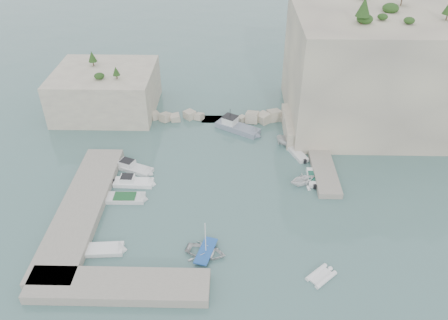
{
  "coord_description": "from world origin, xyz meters",
  "views": [
    {
      "loc": [
        1.07,
        -40.43,
        35.32
      ],
      "look_at": [
        0.0,
        6.0,
        3.0
      ],
      "focal_mm": 35.0,
      "sensor_mm": 36.0,
      "label": 1
    }
  ],
  "objects_px": {
    "inflatable_dinghy": "(321,277)",
    "tender_east_a": "(302,184)",
    "motorboat_e": "(104,251)",
    "motorboat_b": "(134,184)",
    "rowboat": "(206,254)",
    "tender_east_d": "(291,146)",
    "tender_east_b": "(313,179)",
    "work_boat": "(238,130)",
    "motorboat_a": "(133,170)",
    "tender_east_c": "(298,156)",
    "motorboat_c": "(125,200)"
  },
  "relations": [
    {
      "from": "inflatable_dinghy",
      "to": "tender_east_a",
      "type": "bearing_deg",
      "value": 48.32
    },
    {
      "from": "rowboat",
      "to": "tender_east_a",
      "type": "relative_size",
      "value": 1.23
    },
    {
      "from": "motorboat_b",
      "to": "tender_east_d",
      "type": "bearing_deg",
      "value": 25.88
    },
    {
      "from": "motorboat_c",
      "to": "tender_east_c",
      "type": "xyz_separation_m",
      "value": [
        22.76,
        10.3,
        0.0
      ]
    },
    {
      "from": "motorboat_a",
      "to": "motorboat_e",
      "type": "bearing_deg",
      "value": -67.68
    },
    {
      "from": "rowboat",
      "to": "work_boat",
      "type": "height_order",
      "value": "work_boat"
    },
    {
      "from": "motorboat_c",
      "to": "work_boat",
      "type": "bearing_deg",
      "value": 50.02
    },
    {
      "from": "motorboat_e",
      "to": "tender_east_c",
      "type": "relative_size",
      "value": 1.06
    },
    {
      "from": "rowboat",
      "to": "work_boat",
      "type": "bearing_deg",
      "value": 7.88
    },
    {
      "from": "motorboat_e",
      "to": "tender_east_d",
      "type": "distance_m",
      "value": 31.18
    },
    {
      "from": "motorboat_e",
      "to": "inflatable_dinghy",
      "type": "distance_m",
      "value": 23.23
    },
    {
      "from": "rowboat",
      "to": "tender_east_b",
      "type": "distance_m",
      "value": 19.19
    },
    {
      "from": "inflatable_dinghy",
      "to": "rowboat",
      "type": "bearing_deg",
      "value": 124.68
    },
    {
      "from": "rowboat",
      "to": "tender_east_b",
      "type": "xyz_separation_m",
      "value": [
        13.5,
        13.64,
        0.0
      ]
    },
    {
      "from": "rowboat",
      "to": "tender_east_a",
      "type": "bearing_deg",
      "value": -28.08
    },
    {
      "from": "tender_east_b",
      "to": "tender_east_d",
      "type": "xyz_separation_m",
      "value": [
        -2.06,
        8.03,
        0.0
      ]
    },
    {
      "from": "motorboat_c",
      "to": "rowboat",
      "type": "relative_size",
      "value": 1.21
    },
    {
      "from": "rowboat",
      "to": "inflatable_dinghy",
      "type": "relative_size",
      "value": 1.36
    },
    {
      "from": "tender_east_d",
      "to": "tender_east_a",
      "type": "bearing_deg",
      "value": -160.48
    },
    {
      "from": "motorboat_e",
      "to": "work_boat",
      "type": "relative_size",
      "value": 0.58
    },
    {
      "from": "motorboat_e",
      "to": "work_boat",
      "type": "height_order",
      "value": "work_boat"
    },
    {
      "from": "motorboat_a",
      "to": "inflatable_dinghy",
      "type": "bearing_deg",
      "value": -15.44
    },
    {
      "from": "motorboat_e",
      "to": "rowboat",
      "type": "xyz_separation_m",
      "value": [
        11.09,
        -0.13,
        0.0
      ]
    },
    {
      "from": "motorboat_b",
      "to": "work_boat",
      "type": "bearing_deg",
      "value": 47.69
    },
    {
      "from": "rowboat",
      "to": "inflatable_dinghy",
      "type": "distance_m",
      "value": 12.29
    },
    {
      "from": "inflatable_dinghy",
      "to": "tender_east_c",
      "type": "xyz_separation_m",
      "value": [
        0.18,
        22.07,
        0.0
      ]
    },
    {
      "from": "motorboat_b",
      "to": "work_boat",
      "type": "height_order",
      "value": "work_boat"
    },
    {
      "from": "motorboat_b",
      "to": "motorboat_a",
      "type": "xyz_separation_m",
      "value": [
        -0.73,
        3.25,
        0.0
      ]
    },
    {
      "from": "motorboat_b",
      "to": "tender_east_c",
      "type": "bearing_deg",
      "value": 19.62
    },
    {
      "from": "rowboat",
      "to": "work_boat",
      "type": "relative_size",
      "value": 0.57
    },
    {
      "from": "rowboat",
      "to": "work_boat",
      "type": "distance_m",
      "value": 26.33
    },
    {
      "from": "motorboat_b",
      "to": "tender_east_c",
      "type": "relative_size",
      "value": 1.3
    },
    {
      "from": "motorboat_e",
      "to": "inflatable_dinghy",
      "type": "xyz_separation_m",
      "value": [
        23.03,
        -3.02,
        0.0
      ]
    },
    {
      "from": "inflatable_dinghy",
      "to": "tender_east_b",
      "type": "height_order",
      "value": "tender_east_b"
    },
    {
      "from": "tender_east_a",
      "to": "tender_east_b",
      "type": "height_order",
      "value": "tender_east_a"
    },
    {
      "from": "motorboat_b",
      "to": "work_boat",
      "type": "distance_m",
      "value": 19.62
    },
    {
      "from": "motorboat_c",
      "to": "motorboat_b",
      "type": "relative_size",
      "value": 0.96
    },
    {
      "from": "motorboat_c",
      "to": "inflatable_dinghy",
      "type": "bearing_deg",
      "value": -28.16
    },
    {
      "from": "rowboat",
      "to": "inflatable_dinghy",
      "type": "height_order",
      "value": "rowboat"
    },
    {
      "from": "inflatable_dinghy",
      "to": "tender_east_b",
      "type": "relative_size",
      "value": 0.77
    },
    {
      "from": "motorboat_e",
      "to": "inflatable_dinghy",
      "type": "bearing_deg",
      "value": -12.28
    },
    {
      "from": "tender_east_b",
      "to": "motorboat_a",
      "type": "bearing_deg",
      "value": 88.58
    },
    {
      "from": "motorboat_b",
      "to": "rowboat",
      "type": "relative_size",
      "value": 1.26
    },
    {
      "from": "rowboat",
      "to": "tender_east_c",
      "type": "height_order",
      "value": "rowboat"
    },
    {
      "from": "rowboat",
      "to": "tender_east_c",
      "type": "relative_size",
      "value": 1.04
    },
    {
      "from": "motorboat_b",
      "to": "inflatable_dinghy",
      "type": "bearing_deg",
      "value": -32.18
    },
    {
      "from": "inflatable_dinghy",
      "to": "tender_east_a",
      "type": "height_order",
      "value": "tender_east_a"
    },
    {
      "from": "tender_east_c",
      "to": "tender_east_d",
      "type": "xyz_separation_m",
      "value": [
        -0.68,
        2.49,
        0.0
      ]
    },
    {
      "from": "inflatable_dinghy",
      "to": "tender_east_d",
      "type": "relative_size",
      "value": 0.71
    },
    {
      "from": "tender_east_a",
      "to": "work_boat",
      "type": "height_order",
      "value": "work_boat"
    }
  ]
}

